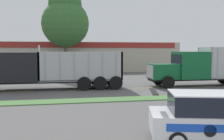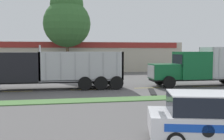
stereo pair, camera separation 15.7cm
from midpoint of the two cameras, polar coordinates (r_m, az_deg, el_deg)
The scene contains 10 objects.
grass_verge at distance 16.44m, azimuth -0.55°, elevation -6.77°, with size 120.00×1.45×0.06m, color #517F42.
centre_line_3 at distance 21.24m, azimuth -21.28°, elevation -4.60°, with size 2.40×0.14×0.01m, color yellow.
centre_line_4 at distance 20.91m, azimuth -6.54°, elevation -4.46°, with size 2.40×0.14×0.01m, color yellow.
centre_line_5 at distance 21.95m, azimuth 7.70°, elevation -4.05°, with size 2.40×0.14×0.01m, color yellow.
centre_line_6 at distance 24.17m, azimuth 19.98°, elevation -3.50°, with size 2.40×0.14×0.01m, color yellow.
dump_truck_mid at distance 24.38m, azimuth 19.21°, elevation 0.43°, with size 11.11×2.67×3.55m.
dump_truck_trail at distance 21.60m, azimuth -17.12°, elevation -0.13°, with size 12.12×2.77×3.67m.
rally_car at distance 9.58m, azimuth 20.83°, elevation -10.00°, with size 4.57×2.83×1.79m.
store_building_backdrop at distance 42.61m, azimuth -11.26°, elevation 3.04°, with size 36.19×12.10×4.51m.
tree_behind_centre at distance 35.38m, azimuth -10.76°, elevation 11.44°, with size 6.47×6.47×11.80m.
Camera 1 is at (-2.87, -4.72, 3.22)m, focal length 40.00 mm.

